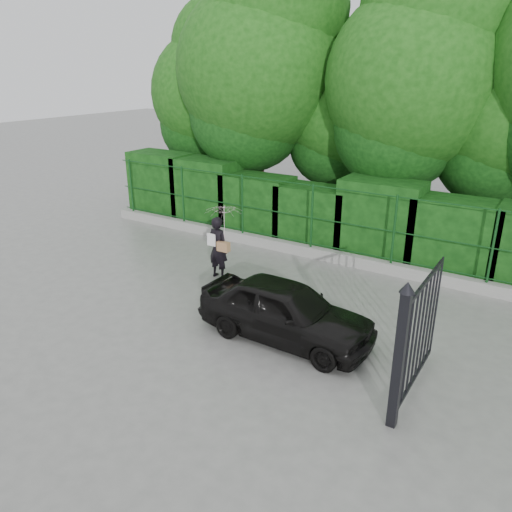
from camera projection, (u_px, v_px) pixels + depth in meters
The scene contains 8 objects.
ground at pixel (200, 316), 10.77m from camera, with size 80.00×80.00×0.00m, color gray.
kerb at pixel (298, 249), 14.27m from camera, with size 14.00×0.25×0.30m, color #9E9E99.
fence at pixel (306, 215), 13.78m from camera, with size 14.13×0.06×1.80m.
hedge at pixel (310, 211), 14.81m from camera, with size 14.20×1.20×2.24m.
trees at pixel (388, 82), 14.65m from camera, with size 17.10×6.15×8.08m.
gate at pixel (409, 342), 7.48m from camera, with size 0.22×2.33×2.36m.
woman at pixel (222, 231), 12.30m from camera, with size 0.92×0.94×1.90m.
car at pixel (286, 311), 9.70m from camera, with size 1.43×3.54×1.21m, color black.
Camera 1 is at (6.14, -7.46, 5.08)m, focal length 35.00 mm.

